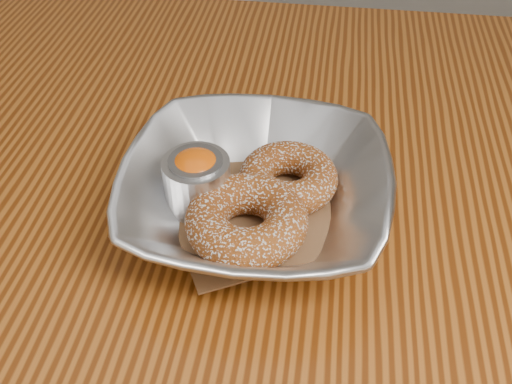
# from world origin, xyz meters

# --- Properties ---
(table) EXTENTS (1.20, 0.80, 0.75)m
(table) POSITION_xyz_m (0.00, 0.00, 0.65)
(table) COLOR brown
(table) RESTS_ON ground_plane
(serving_bowl) EXTENTS (0.23, 0.23, 0.06)m
(serving_bowl) POSITION_xyz_m (0.08, -0.04, 0.78)
(serving_bowl) COLOR silver
(serving_bowl) RESTS_ON table
(parchment) EXTENTS (0.20, 0.20, 0.00)m
(parchment) POSITION_xyz_m (0.08, -0.04, 0.76)
(parchment) COLOR brown
(parchment) RESTS_ON table
(donut_back) EXTENTS (0.12, 0.12, 0.03)m
(donut_back) POSITION_xyz_m (0.11, -0.01, 0.78)
(donut_back) COLOR brown
(donut_back) RESTS_ON parchment
(donut_front) EXTENTS (0.10, 0.10, 0.04)m
(donut_front) POSITION_xyz_m (0.08, -0.07, 0.78)
(donut_front) COLOR brown
(donut_front) RESTS_ON parchment
(ramekin) EXTENTS (0.06, 0.06, 0.06)m
(ramekin) POSITION_xyz_m (0.03, -0.04, 0.79)
(ramekin) COLOR silver
(ramekin) RESTS_ON table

